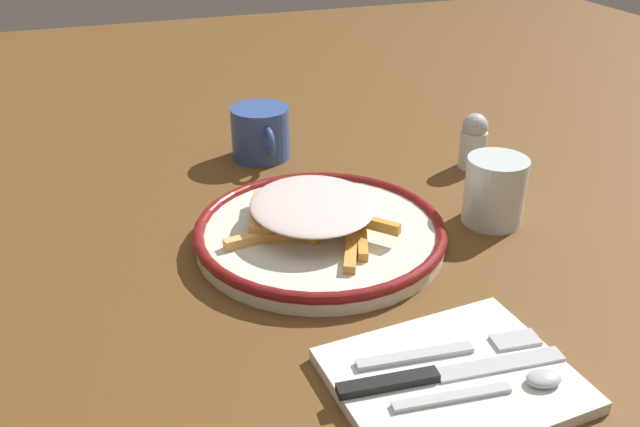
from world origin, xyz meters
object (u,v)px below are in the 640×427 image
napkin (452,380)px  spoon (508,386)px  fork (451,350)px  plate (320,232)px  knife (433,375)px  water_glass (495,191)px  salt_shaker (473,141)px  fries_heap (313,210)px  coffee_mug (263,133)px

napkin → spoon: size_ratio=1.33×
spoon → fork: bearing=-158.8°
plate → napkin: bearing=6.1°
napkin → spoon: spoon is taller
napkin → knife: knife is taller
spoon → water_glass: 0.33m
plate → water_glass: size_ratio=3.51×
napkin → fork: (-0.03, 0.01, 0.01)m
fork → salt_shaker: salt_shaker is taller
water_glass → salt_shaker: 0.17m
fork → knife: bearing=-50.8°
fork → spoon: 0.06m
plate → fries_heap: size_ratio=1.46×
fries_heap → napkin: 0.28m
knife → coffee_mug: 0.54m
water_glass → plate: bearing=-95.1°
knife → coffee_mug: size_ratio=1.84×
plate → salt_shaker: 0.32m
fork → salt_shaker: size_ratio=2.12×
plate → napkin: 0.27m
fork → water_glass: 0.29m
coffee_mug → fork: bearing=4.2°
coffee_mug → salt_shaker: bearing=63.7°
knife → napkin: bearing=85.3°
napkin → knife: 0.02m
plate → salt_shaker: size_ratio=3.60×
plate → fork: (0.24, 0.04, 0.00)m
napkin → fork: bearing=155.6°
napkin → spoon: 0.05m
fries_heap → spoon: 0.32m
plate → salt_shaker: salt_shaker is taller
napkin → fork: 0.03m
spoon → water_glass: size_ratio=1.78×
coffee_mug → plate: bearing=-0.8°
plate → coffee_mug: (-0.27, 0.00, 0.03)m
napkin → salt_shaker: 0.48m
plate → salt_shaker: bearing=115.4°
fries_heap → spoon: size_ratio=1.35×
napkin → knife: bearing=-94.7°
knife → spoon: bearing=58.3°
plate → coffee_mug: 0.28m
plate → fork: plate is taller
napkin → coffee_mug: bearing=-177.3°
plate → salt_shaker: (-0.14, 0.29, 0.03)m
plate → napkin: (0.27, 0.03, -0.01)m
knife → coffee_mug: coffee_mug is taller
knife → water_glass: water_glass is taller
napkin → fries_heap: bearing=-172.6°
fork → knife: knife is taller
knife → water_glass: bearing=139.4°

